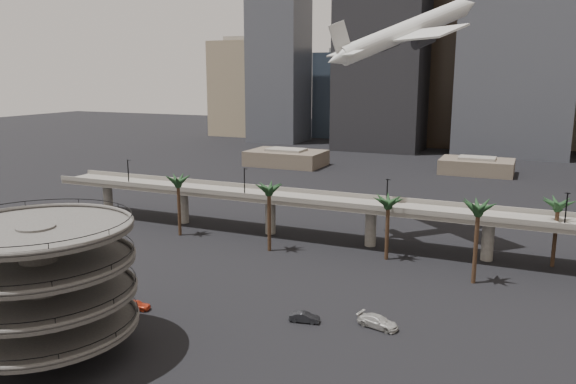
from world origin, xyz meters
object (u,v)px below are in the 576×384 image
at_px(parking_ramp, 41,278).
at_px(car_b, 305,317).
at_px(overpass, 319,205).
at_px(car_a, 136,305).
at_px(airborne_jet, 404,32).
at_px(car_c, 378,322).

xyz_separation_m(parking_ramp, car_b, (25.25, 21.12, -9.14)).
bearing_deg(overpass, car_a, -104.95).
bearing_deg(parking_ramp, airborne_jet, 69.51).
height_order(parking_ramp, overpass, parking_ramp).
bearing_deg(parking_ramp, car_b, 39.90).
height_order(car_a, car_c, car_c).
bearing_deg(car_c, parking_ramp, 137.06).
bearing_deg(parking_ramp, overpass, 77.57).
height_order(car_b, car_c, car_c).
bearing_deg(airborne_jet, car_a, -161.64).
bearing_deg(car_a, overpass, -28.70).
bearing_deg(overpass, parking_ramp, -102.43).
height_order(airborne_jet, car_b, airborne_jet).
distance_m(car_a, car_b, 24.72).
height_order(overpass, car_b, overpass).
distance_m(airborne_jet, car_b, 64.56).
height_order(parking_ramp, car_a, parking_ramp).
relative_size(parking_ramp, airborne_jet, 0.76).
relative_size(car_a, car_c, 0.74).
bearing_deg(airborne_jet, car_b, -138.75).
height_order(parking_ramp, car_b, parking_ramp).
distance_m(parking_ramp, overpass, 60.46).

